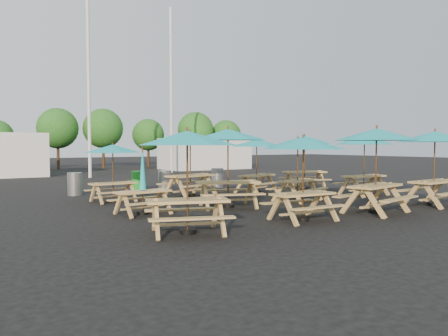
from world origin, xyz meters
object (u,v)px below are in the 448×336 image
picnic_unit_5 (190,140)px  waste_bin_1 (138,182)px  picnic_unit_9 (435,140)px  picnic_unit_1 (143,185)px  picnic_unit_0 (187,143)px  waste_bin_3 (217,178)px  picnic_unit_2 (113,151)px  picnic_unit_3 (303,147)px  picnic_unit_6 (377,139)px  picnic_unit_7 (298,146)px  picnic_unit_4 (228,138)px  picnic_unit_11 (305,142)px  waste_bin_0 (75,184)px  picnic_unit_8 (257,145)px  waste_bin_2 (165,181)px  picnic_unit_10 (364,143)px

picnic_unit_5 → waste_bin_1: 3.20m
picnic_unit_9 → picnic_unit_1: bearing=154.0°
picnic_unit_0 → picnic_unit_9: 9.13m
waste_bin_3 → picnic_unit_2: bearing=-156.4°
picnic_unit_3 → waste_bin_1: (-1.23, 8.86, -1.50)m
picnic_unit_3 → picnic_unit_6: bearing=-1.7°
picnic_unit_5 → picnic_unit_7: 4.22m
picnic_unit_0 → picnic_unit_4: 4.32m
picnic_unit_4 → waste_bin_3: (3.19, 5.94, -1.78)m
picnic_unit_1 → picnic_unit_6: bearing=-36.7°
picnic_unit_11 → waste_bin_1: bearing=179.4°
picnic_unit_5 → waste_bin_1: (-1.26, 2.35, -1.77)m
picnic_unit_6 → waste_bin_0: picnic_unit_6 is taller
picnic_unit_0 → picnic_unit_7: bearing=46.0°
picnic_unit_7 → picnic_unit_9: picnic_unit_9 is taller
picnic_unit_1 → picnic_unit_5: 4.78m
picnic_unit_0 → picnic_unit_1: size_ratio=1.42×
picnic_unit_0 → picnic_unit_1: bearing=105.4°
picnic_unit_8 → picnic_unit_5: bearing=155.7°
waste_bin_2 → picnic_unit_8: bearing=-40.2°
picnic_unit_0 → picnic_unit_11: bearing=52.5°
picnic_unit_8 → waste_bin_1: (-4.24, 2.68, -1.55)m
picnic_unit_10 → picnic_unit_11: (-0.34, 3.11, 0.05)m
picnic_unit_10 → waste_bin_3: (-3.29, 5.95, -1.64)m
picnic_unit_1 → waste_bin_3: picnic_unit_1 is taller
waste_bin_0 → picnic_unit_3: bearing=-68.0°
picnic_unit_4 → waste_bin_1: (-0.87, 5.71, -1.78)m
picnic_unit_0 → picnic_unit_10: bearing=36.5°
waste_bin_0 → picnic_unit_0: bearing=-87.9°
picnic_unit_6 → picnic_unit_9: 3.01m
picnic_unit_9 → picnic_unit_3: bearing=173.7°
picnic_unit_2 → picnic_unit_4: 4.33m
picnic_unit_8 → picnic_unit_9: 6.84m
picnic_unit_4 → picnic_unit_8: size_ratio=1.13×
picnic_unit_5 → waste_bin_2: 2.87m
picnic_unit_8 → picnic_unit_4: bearing=-156.0°
picnic_unit_10 → waste_bin_0: size_ratio=2.61×
picnic_unit_4 → picnic_unit_6: 4.52m
picnic_unit_2 → picnic_unit_6: picnic_unit_6 is taller
picnic_unit_3 → picnic_unit_7: (2.68, 3.23, 0.03)m
picnic_unit_3 → picnic_unit_5: 6.52m
picnic_unit_0 → picnic_unit_11: size_ratio=0.95×
picnic_unit_7 → waste_bin_1: bearing=107.3°
picnic_unit_1 → picnic_unit_6: picnic_unit_6 is taller
waste_bin_1 → waste_bin_2: size_ratio=1.00×
picnic_unit_3 → picnic_unit_8: 6.87m
picnic_unit_4 → waste_bin_0: size_ratio=3.49×
picnic_unit_0 → waste_bin_2: 9.43m
picnic_unit_2 → waste_bin_2: (3.01, 2.25, -1.34)m
picnic_unit_1 → picnic_unit_9: size_ratio=0.78×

